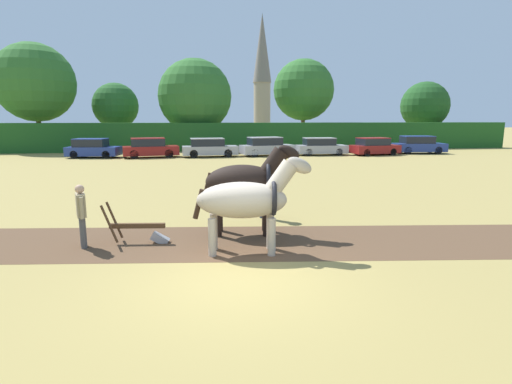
{
  "coord_description": "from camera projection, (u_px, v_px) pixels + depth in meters",
  "views": [
    {
      "loc": [
        -0.71,
        -7.36,
        3.1
      ],
      "look_at": [
        0.87,
        3.35,
        1.1
      ],
      "focal_mm": 28.0,
      "sensor_mm": 36.0,
      "label": 1
    }
  ],
  "objects": [
    {
      "name": "ground_plane",
      "position": [
        237.0,
        279.0,
        7.82
      ],
      "size": [
        240.0,
        240.0,
        0.0
      ],
      "primitive_type": "plane",
      "color": "#998447"
    },
    {
      "name": "plowed_furrow_strip",
      "position": [
        98.0,
        243.0,
        10.05
      ],
      "size": [
        24.5,
        5.74,
        0.01
      ],
      "primitive_type": "cube",
      "rotation": [
        0.0,
        0.0,
        -0.12
      ],
      "color": "brown",
      "rests_on": "ground"
    },
    {
      "name": "hedgerow",
      "position": [
        204.0,
        137.0,
        38.43
      ],
      "size": [
        63.14,
        1.29,
        2.69
      ],
      "primitive_type": "cube",
      "color": "#1E511E",
      "rests_on": "ground"
    },
    {
      "name": "tree_far_left",
      "position": [
        35.0,
        83.0,
        37.84
      ],
      "size": [
        7.37,
        7.37,
        10.14
      ],
      "color": "brown",
      "rests_on": "ground"
    },
    {
      "name": "tree_left",
      "position": [
        116.0,
        106.0,
        41.87
      ],
      "size": [
        4.72,
        4.72,
        6.78
      ],
      "color": "#423323",
      "rests_on": "ground"
    },
    {
      "name": "tree_center_left",
      "position": [
        195.0,
        96.0,
        40.42
      ],
      "size": [
        7.42,
        7.42,
        9.04
      ],
      "color": "brown",
      "rests_on": "ground"
    },
    {
      "name": "tree_center",
      "position": [
        304.0,
        90.0,
        43.58
      ],
      "size": [
        6.6,
        6.6,
        9.46
      ],
      "color": "brown",
      "rests_on": "ground"
    },
    {
      "name": "tree_center_right",
      "position": [
        425.0,
        106.0,
        45.48
      ],
      "size": [
        5.36,
        5.36,
        7.22
      ],
      "color": "#4C3823",
      "rests_on": "ground"
    },
    {
      "name": "church_spire",
      "position": [
        262.0,
        74.0,
        65.14
      ],
      "size": [
        3.04,
        3.04,
        19.72
      ],
      "color": "gray",
      "rests_on": "ground"
    },
    {
      "name": "draft_horse_lead_left",
      "position": [
        247.0,
        200.0,
        9.16
      ],
      "size": [
        2.79,
        1.12,
        2.32
      ],
      "rotation": [
        0.0,
        0.0,
        -0.12
      ],
      "color": "#B2A38E",
      "rests_on": "ground"
    },
    {
      "name": "draft_horse_lead_right",
      "position": [
        246.0,
        182.0,
        10.67
      ],
      "size": [
        2.66,
        1.2,
        2.49
      ],
      "rotation": [
        0.0,
        0.0,
        -0.12
      ],
      "color": "black",
      "rests_on": "ground"
    },
    {
      "name": "plow",
      "position": [
        143.0,
        231.0,
        10.03
      ],
      "size": [
        1.65,
        0.52,
        1.13
      ],
      "rotation": [
        0.0,
        0.0,
        -0.12
      ],
      "color": "#4C331E",
      "rests_on": "ground"
    },
    {
      "name": "farmer_at_plow",
      "position": [
        81.0,
        212.0,
        9.59
      ],
      "size": [
        0.34,
        0.61,
        1.55
      ],
      "rotation": [
        0.0,
        0.0,
        0.33
      ],
      "color": "#4C4C4C",
      "rests_on": "ground"
    },
    {
      "name": "farmer_beside_team",
      "position": [
        265.0,
        189.0,
        12.42
      ],
      "size": [
        0.5,
        0.45,
        1.6
      ],
      "rotation": [
        0.0,
        0.0,
        0.85
      ],
      "color": "#28334C",
      "rests_on": "ground"
    },
    {
      "name": "parked_car_far_left",
      "position": [
        93.0,
        149.0,
        31.89
      ],
      "size": [
        4.21,
        2.3,
        1.53
      ],
      "rotation": [
        0.0,
        0.0,
        -0.13
      ],
      "color": "navy",
      "rests_on": "ground"
    },
    {
      "name": "parked_car_left",
      "position": [
        150.0,
        148.0,
        32.04
      ],
      "size": [
        4.55,
        2.44,
        1.57
      ],
      "rotation": [
        0.0,
        0.0,
        0.17
      ],
      "color": "maroon",
      "rests_on": "ground"
    },
    {
      "name": "parked_car_center_left",
      "position": [
        209.0,
        148.0,
        32.57
      ],
      "size": [
        4.55,
        2.04,
        1.52
      ],
      "rotation": [
        0.0,
        0.0,
        0.07
      ],
      "color": "#9E9EA8",
      "rests_on": "ground"
    },
    {
      "name": "parked_car_center",
      "position": [
        267.0,
        147.0,
        33.53
      ],
      "size": [
        4.73,
        2.57,
        1.57
      ],
      "rotation": [
        0.0,
        0.0,
        0.19
      ],
      "color": "#9E9EA8",
      "rests_on": "ground"
    },
    {
      "name": "parked_car_center_right",
      "position": [
        321.0,
        147.0,
        34.18
      ],
      "size": [
        4.27,
        1.79,
        1.48
      ],
      "rotation": [
        0.0,
        0.0,
        -0.01
      ],
      "color": "#9E9EA8",
      "rests_on": "ground"
    },
    {
      "name": "parked_car_right",
      "position": [
        374.0,
        147.0,
        34.18
      ],
      "size": [
        4.33,
        2.38,
        1.48
      ],
      "rotation": [
        0.0,
        0.0,
        0.15
      ],
      "color": "maroon",
      "rests_on": "ground"
    },
    {
      "name": "parked_car_far_right",
      "position": [
        419.0,
        145.0,
        35.69
      ],
      "size": [
        4.57,
        2.23,
        1.57
      ],
      "rotation": [
        0.0,
        0.0,
        -0.1
      ],
      "color": "navy",
      "rests_on": "ground"
    }
  ]
}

